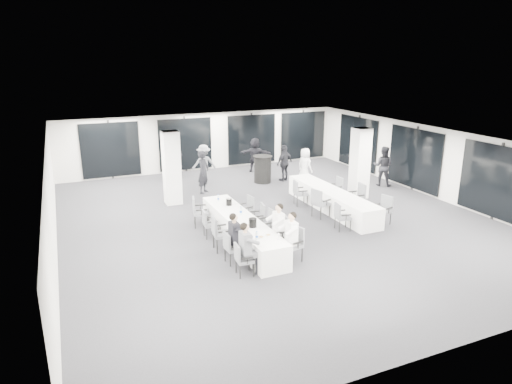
# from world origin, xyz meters

# --- Properties ---
(room) EXTENTS (14.04, 16.04, 2.84)m
(room) POSITION_xyz_m (0.89, 1.11, 1.39)
(room) COLOR #25262B
(room) RESTS_ON ground
(column_left) EXTENTS (0.60, 0.60, 2.80)m
(column_left) POSITION_xyz_m (-2.80, 3.20, 1.40)
(column_left) COLOR white
(column_left) RESTS_ON floor
(column_right) EXTENTS (0.60, 0.60, 2.80)m
(column_right) POSITION_xyz_m (4.20, 1.00, 1.40)
(column_right) COLOR white
(column_right) RESTS_ON floor
(banquet_table_main) EXTENTS (0.90, 5.00, 0.75)m
(banquet_table_main) POSITION_xyz_m (-1.78, -1.37, 0.38)
(banquet_table_main) COLOR white
(banquet_table_main) RESTS_ON floor
(banquet_table_side) EXTENTS (0.90, 5.00, 0.75)m
(banquet_table_side) POSITION_xyz_m (2.35, 0.09, 0.38)
(banquet_table_side) COLOR white
(banquet_table_side) RESTS_ON floor
(cocktail_table) EXTENTS (0.87, 0.87, 1.21)m
(cocktail_table) POSITION_xyz_m (1.61, 4.60, 0.61)
(cocktail_table) COLOR black
(cocktail_table) RESTS_ON floor
(chair_main_left_near) EXTENTS (0.47, 0.51, 0.86)m
(chair_main_left_near) POSITION_xyz_m (-2.61, -3.48, 0.49)
(chair_main_left_near) COLOR #55575D
(chair_main_left_near) RESTS_ON floor
(chair_main_left_second) EXTENTS (0.47, 0.52, 0.89)m
(chair_main_left_second) POSITION_xyz_m (-2.61, -2.70, 0.51)
(chair_main_left_second) COLOR #55575D
(chair_main_left_second) RESTS_ON floor
(chair_main_left_mid) EXTENTS (0.56, 0.62, 1.03)m
(chair_main_left_mid) POSITION_xyz_m (-2.62, -1.75, 0.59)
(chair_main_left_mid) COLOR #55575D
(chair_main_left_mid) RESTS_ON floor
(chair_main_left_fourth) EXTENTS (0.48, 0.52, 0.88)m
(chair_main_left_fourth) POSITION_xyz_m (-2.61, -0.67, 0.50)
(chair_main_left_fourth) COLOR #55575D
(chair_main_left_fourth) RESTS_ON floor
(chair_main_left_far) EXTENTS (0.61, 0.64, 1.00)m
(chair_main_left_far) POSITION_xyz_m (-2.62, 0.40, 0.57)
(chair_main_left_far) COLOR #55575D
(chair_main_left_far) RESTS_ON floor
(chair_main_right_near) EXTENTS (0.59, 0.62, 0.97)m
(chair_main_right_near) POSITION_xyz_m (-0.95, -3.21, 0.56)
(chair_main_right_near) COLOR #55575D
(chair_main_right_near) RESTS_ON floor
(chair_main_right_second) EXTENTS (0.55, 0.60, 1.01)m
(chair_main_right_second) POSITION_xyz_m (-0.94, -2.45, 0.58)
(chair_main_right_second) COLOR #55575D
(chair_main_right_second) RESTS_ON floor
(chair_main_right_mid) EXTENTS (0.51, 0.56, 0.94)m
(chair_main_right_mid) POSITION_xyz_m (-0.95, -1.53, 0.54)
(chair_main_right_mid) COLOR #55575D
(chair_main_right_mid) RESTS_ON floor
(chair_main_right_fourth) EXTENTS (0.53, 0.57, 0.91)m
(chair_main_right_fourth) POSITION_xyz_m (-0.95, -0.80, 0.52)
(chair_main_right_fourth) COLOR #55575D
(chair_main_right_fourth) RESTS_ON floor
(chair_main_right_far) EXTENTS (0.50, 0.55, 0.90)m
(chair_main_right_far) POSITION_xyz_m (-0.95, 0.16, 0.51)
(chair_main_right_far) COLOR #55575D
(chair_main_right_far) RESTS_ON floor
(chair_side_left_near) EXTENTS (0.53, 0.57, 0.90)m
(chair_side_left_near) POSITION_xyz_m (1.53, -1.78, 0.52)
(chair_side_left_near) COLOR #55575D
(chair_side_left_near) RESTS_ON floor
(chair_side_left_mid) EXTENTS (0.63, 0.66, 1.03)m
(chair_side_left_mid) POSITION_xyz_m (1.52, -0.45, 0.59)
(chair_side_left_mid) COLOR #55575D
(chair_side_left_mid) RESTS_ON floor
(chair_side_left_far) EXTENTS (0.56, 0.59, 0.95)m
(chair_side_left_far) POSITION_xyz_m (1.52, 1.06, 0.54)
(chair_side_left_far) COLOR #55575D
(chair_side_left_far) RESTS_ON floor
(chair_side_right_near) EXTENTS (0.60, 0.62, 0.97)m
(chair_side_right_near) POSITION_xyz_m (3.19, -1.86, 0.55)
(chair_side_right_near) COLOR #55575D
(chair_side_right_near) RESTS_ON floor
(chair_side_right_mid) EXTENTS (0.56, 0.61, 1.02)m
(chair_side_right_mid) POSITION_xyz_m (3.19, -0.37, 0.58)
(chair_side_right_mid) COLOR #55575D
(chair_side_right_mid) RESTS_ON floor
(chair_side_right_far) EXTENTS (0.48, 0.53, 0.92)m
(chair_side_right_far) POSITION_xyz_m (3.18, 1.03, 0.53)
(chair_side_right_far) COLOR #55575D
(chair_side_right_far) RESTS_ON floor
(seated_guest_a) EXTENTS (0.50, 0.38, 1.44)m
(seated_guest_a) POSITION_xyz_m (-2.45, -3.48, 0.81)
(seated_guest_a) COLOR #5B5D63
(seated_guest_a) RESTS_ON floor
(seated_guest_b) EXTENTS (0.50, 0.38, 1.44)m
(seated_guest_b) POSITION_xyz_m (-2.45, -2.70, 0.81)
(seated_guest_b) COLOR black
(seated_guest_b) RESTS_ON floor
(seated_guest_c) EXTENTS (0.50, 0.38, 1.44)m
(seated_guest_c) POSITION_xyz_m (-1.11, -3.23, 0.81)
(seated_guest_c) COLOR white
(seated_guest_c) RESTS_ON floor
(seated_guest_d) EXTENTS (0.50, 0.38, 1.44)m
(seated_guest_d) POSITION_xyz_m (-1.11, -2.44, 0.81)
(seated_guest_d) COLOR white
(seated_guest_d) RESTS_ON floor
(standing_guest_a) EXTENTS (0.93, 0.94, 2.01)m
(standing_guest_a) POSITION_xyz_m (-1.30, 4.07, 1.01)
(standing_guest_a) COLOR black
(standing_guest_a) RESTS_ON floor
(standing_guest_c) EXTENTS (1.31, 0.78, 1.92)m
(standing_guest_c) POSITION_xyz_m (-0.78, 5.70, 0.96)
(standing_guest_c) COLOR #5B5D63
(standing_guest_c) RESTS_ON floor
(standing_guest_d) EXTENTS (1.26, 1.01, 1.88)m
(standing_guest_d) POSITION_xyz_m (2.63, 4.45, 0.94)
(standing_guest_d) COLOR black
(standing_guest_d) RESTS_ON floor
(standing_guest_e) EXTENTS (0.76, 0.96, 1.74)m
(standing_guest_e) POSITION_xyz_m (3.36, 3.88, 0.87)
(standing_guest_e) COLOR white
(standing_guest_e) RESTS_ON floor
(standing_guest_f) EXTENTS (1.84, 1.52, 1.91)m
(standing_guest_f) POSITION_xyz_m (2.09, 6.56, 0.95)
(standing_guest_f) COLOR black
(standing_guest_f) RESTS_ON floor
(standing_guest_g) EXTENTS (0.90, 0.90, 1.93)m
(standing_guest_g) POSITION_xyz_m (-1.72, 6.89, 0.96)
(standing_guest_g) COLOR black
(standing_guest_g) RESTS_ON floor
(standing_guest_h) EXTENTS (1.08, 1.09, 1.97)m
(standing_guest_h) POSITION_xyz_m (6.20, 2.04, 0.99)
(standing_guest_h) COLOR black
(standing_guest_h) RESTS_ON floor
(ice_bucket_near) EXTENTS (0.23, 0.23, 0.26)m
(ice_bucket_near) POSITION_xyz_m (-1.76, -2.19, 0.88)
(ice_bucket_near) COLOR black
(ice_bucket_near) RESTS_ON banquet_table_main
(ice_bucket_far) EXTENTS (0.20, 0.20, 0.23)m
(ice_bucket_far) POSITION_xyz_m (-1.69, -0.04, 0.86)
(ice_bucket_far) COLOR black
(ice_bucket_far) RESTS_ON banquet_table_main
(water_bottle_a) EXTENTS (0.07, 0.07, 0.22)m
(water_bottle_a) POSITION_xyz_m (-2.02, -3.09, 0.86)
(water_bottle_a) COLOR silver
(water_bottle_a) RESTS_ON banquet_table_main
(water_bottle_b) EXTENTS (0.08, 0.08, 0.24)m
(water_bottle_b) POSITION_xyz_m (-1.68, -1.06, 0.87)
(water_bottle_b) COLOR silver
(water_bottle_b) RESTS_ON banquet_table_main
(water_bottle_c) EXTENTS (0.07, 0.07, 0.21)m
(water_bottle_c) POSITION_xyz_m (-1.87, 0.52, 0.86)
(water_bottle_c) COLOR silver
(water_bottle_c) RESTS_ON banquet_table_main
(plate_a) EXTENTS (0.22, 0.22, 0.03)m
(plate_a) POSITION_xyz_m (-1.85, -2.99, 0.76)
(plate_a) COLOR white
(plate_a) RESTS_ON banquet_table_main
(plate_b) EXTENTS (0.20, 0.20, 0.03)m
(plate_b) POSITION_xyz_m (-1.61, -2.95, 0.76)
(plate_b) COLOR white
(plate_b) RESTS_ON banquet_table_main
(plate_c) EXTENTS (0.21, 0.21, 0.03)m
(plate_c) POSITION_xyz_m (-1.81, -2.05, 0.76)
(plate_c) COLOR white
(plate_c) RESTS_ON banquet_table_main
(wine_glass) EXTENTS (0.07, 0.07, 0.19)m
(wine_glass) POSITION_xyz_m (-1.49, -3.33, 0.89)
(wine_glass) COLOR silver
(wine_glass) RESTS_ON banquet_table_main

